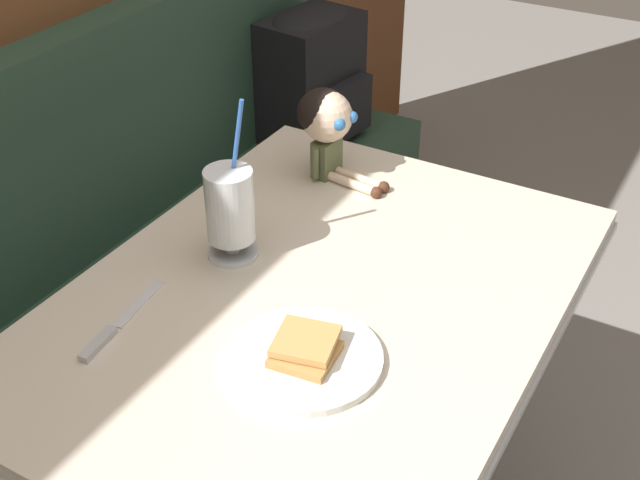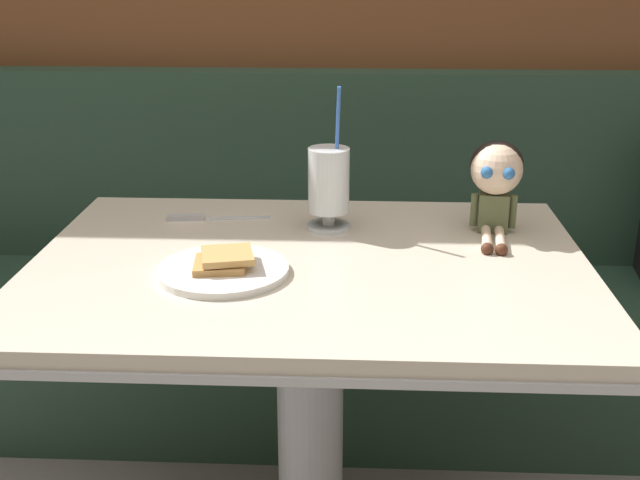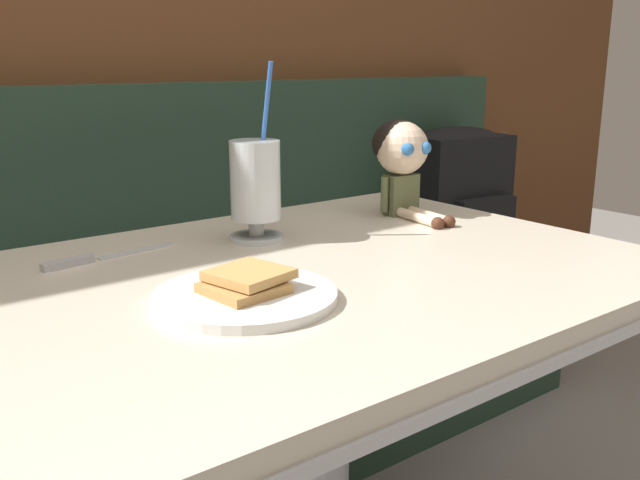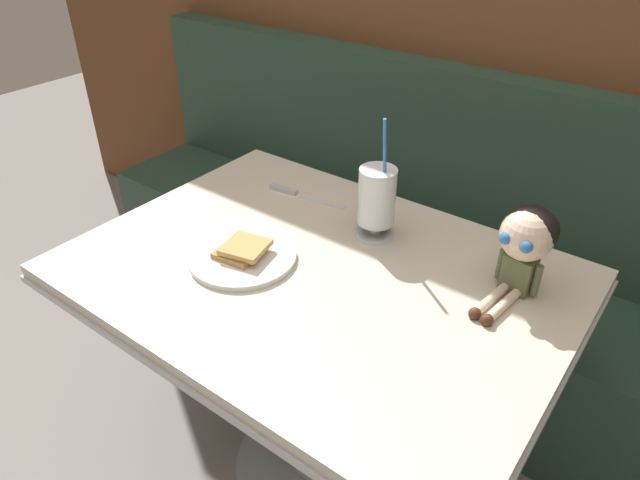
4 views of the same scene
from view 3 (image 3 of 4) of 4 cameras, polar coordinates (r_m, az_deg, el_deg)
The scene contains 7 objects.
booth_bench at distance 1.76m, azimuth -13.47°, elevation -10.39°, with size 2.60×0.48×1.00m.
diner_table at distance 1.17m, azimuth -1.04°, elevation -11.50°, with size 1.11×0.81×0.74m.
toast_plate at distance 0.95m, azimuth -6.08°, elevation -4.34°, with size 0.25×0.25×0.04m.
milkshake_glass at distance 1.25m, azimuth -5.29°, elevation 4.46°, with size 0.10×0.10×0.32m.
butter_knife at distance 1.19m, azimuth -18.39°, elevation -1.51°, with size 0.24×0.05×0.01m.
seated_doll at distance 1.46m, azimuth 6.68°, elevation 7.03°, with size 0.12×0.22×0.20m.
backpack at distance 2.24m, azimuth 11.14°, elevation 4.04°, with size 0.32×0.28×0.41m.
Camera 3 is at (-0.63, -0.67, 1.06)m, focal length 39.21 mm.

